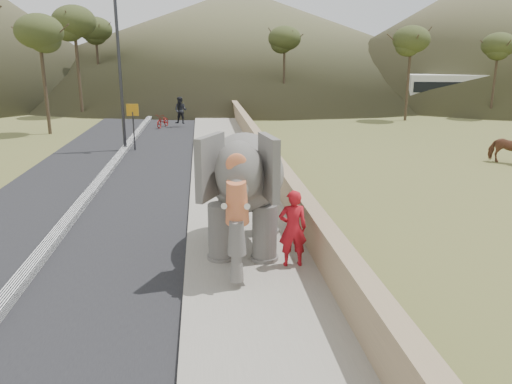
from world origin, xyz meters
TOP-DOWN VIEW (x-y plane):
  - ground at (0.00, 0.00)m, footprint 160.00×160.00m
  - road at (-5.00, 10.00)m, footprint 7.00×120.00m
  - median at (-5.00, 10.00)m, footprint 0.35×120.00m
  - walkway at (0.00, 10.00)m, footprint 3.00×120.00m
  - parapet at (1.65, 10.00)m, footprint 0.30×120.00m
  - lamppost at (-4.69, 18.97)m, footprint 1.76×0.36m
  - signboard at (-4.50, 18.89)m, footprint 0.60×0.08m
  - cow at (12.81, 13.88)m, footprint 1.81×1.61m
  - distant_car at (20.56, 33.66)m, footprint 4.46×2.41m
  - bus_white at (22.62, 34.86)m, footprint 11.28×5.07m
  - hill_right at (36.00, 52.00)m, footprint 56.00×56.00m
  - hill_far at (5.00, 70.00)m, footprint 80.00×80.00m
  - elephant_and_man at (0.02, 4.72)m, footprint 2.70×4.41m
  - motorcyclist at (-2.99, 27.21)m, footprint 2.33×1.84m
  - trees at (1.08, 29.63)m, footprint 48.11×43.76m

SIDE VIEW (x-z plane):
  - ground at x=0.00m, z-range 0.00..0.00m
  - road at x=-5.00m, z-range 0.00..0.03m
  - walkway at x=0.00m, z-range 0.00..0.15m
  - median at x=-5.00m, z-range 0.00..0.22m
  - parapet at x=1.65m, z-range 0.00..1.10m
  - cow at x=12.81m, z-range 0.00..1.42m
  - distant_car at x=20.56m, z-range 0.00..1.44m
  - motorcyclist at x=-2.99m, z-range -0.20..1.86m
  - bus_white at x=22.62m, z-range 0.00..3.10m
  - elephant_and_man at x=0.02m, z-range 0.14..3.13m
  - signboard at x=-4.50m, z-range 0.44..2.84m
  - trees at x=1.08m, z-range -0.46..8.23m
  - lamppost at x=-4.69m, z-range 0.87..8.87m
  - hill_far at x=5.00m, z-range 0.00..14.00m
  - hill_right at x=36.00m, z-range 0.00..16.00m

